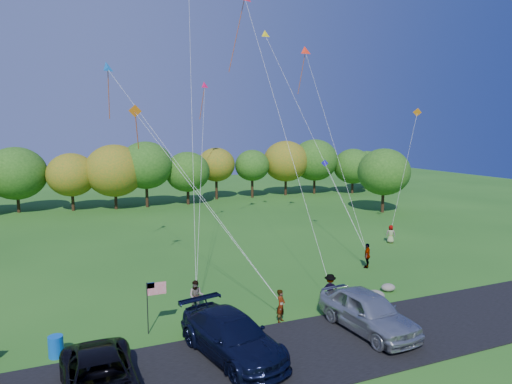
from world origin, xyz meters
TOP-DOWN VIEW (x-y plane):
  - ground at (0.00, 0.00)m, footprint 140.00×140.00m
  - asphalt_lane at (0.00, -4.00)m, footprint 44.00×6.00m
  - treeline at (2.70, 36.35)m, footprint 75.45×27.85m
  - minivan_dark at (-9.13, -4.51)m, footprint 2.73×5.72m
  - minivan_navy at (-3.71, -3.23)m, footprint 3.73×6.51m
  - minivan_silver at (3.13, -3.40)m, footprint 2.72×5.79m
  - flyer_a at (-0.23, -0.80)m, footprint 0.72×0.72m
  - flyer_b at (-3.79, 2.19)m, footprint 1.02×0.95m
  - flyer_c at (3.30, 0.24)m, footprint 1.28×1.01m
  - flyer_d at (9.32, 5.02)m, footprint 1.03×1.02m
  - flyer_e at (15.44, 10.04)m, footprint 0.90×0.84m
  - trash_barrel at (-10.64, -0.29)m, footprint 0.62×0.62m
  - flag_assembly at (-6.36, 0.43)m, footprint 0.93×0.61m
  - boulder_near at (5.81, -0.40)m, footprint 1.29×1.01m
  - boulder_far at (7.64, 0.64)m, footprint 0.88×0.73m
  - kites_aloft at (3.51, 15.53)m, footprint 26.33×13.07m

SIDE VIEW (x-z plane):
  - ground at x=0.00m, z-range 0.00..0.00m
  - asphalt_lane at x=0.00m, z-range 0.00..0.06m
  - boulder_far at x=7.64m, z-range 0.00..0.46m
  - boulder_near at x=5.81m, z-range 0.00..0.64m
  - trash_barrel at x=-10.64m, z-range 0.00..0.93m
  - flyer_e at x=15.44m, z-range 0.00..1.54m
  - flyer_b at x=-3.79m, z-range 0.00..1.68m
  - flyer_a at x=-0.23m, z-range 0.00..1.69m
  - minivan_dark at x=-9.13m, z-range 0.06..1.64m
  - flyer_c at x=3.30m, z-range 0.00..1.73m
  - flyer_d at x=9.32m, z-range 0.00..1.75m
  - minivan_navy at x=-3.71m, z-range 0.06..1.84m
  - minivan_silver at x=3.13m, z-range 0.06..1.98m
  - flag_assembly at x=-6.36m, z-range 0.63..3.16m
  - treeline at x=2.70m, z-range 0.61..8.63m
  - kites_aloft at x=3.51m, z-range 8.19..28.38m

